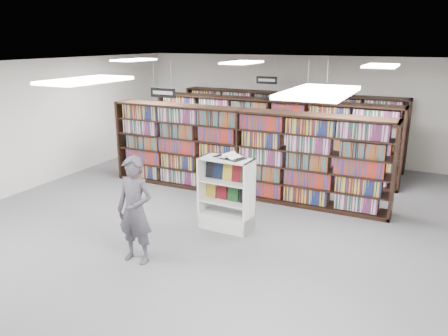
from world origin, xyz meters
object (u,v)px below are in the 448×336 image
at_px(bookshelf_row_near, 241,153).
at_px(open_book, 229,156).
at_px(endcap_display, 227,205).
at_px(shopper, 135,210).

relative_size(bookshelf_row_near, open_book, 10.41).
height_order(bookshelf_row_near, endcap_display, bookshelf_row_near).
bearing_deg(shopper, open_book, 65.89).
xyz_separation_m(bookshelf_row_near, open_book, (0.59, -1.93, 0.44)).
bearing_deg(open_book, shopper, -96.93).
bearing_deg(endcap_display, open_book, 33.44).
height_order(open_book, shopper, shopper).
relative_size(endcap_display, open_book, 2.17).
xyz_separation_m(endcap_display, open_book, (0.03, 0.02, 1.00)).
height_order(bookshelf_row_near, open_book, bookshelf_row_near).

